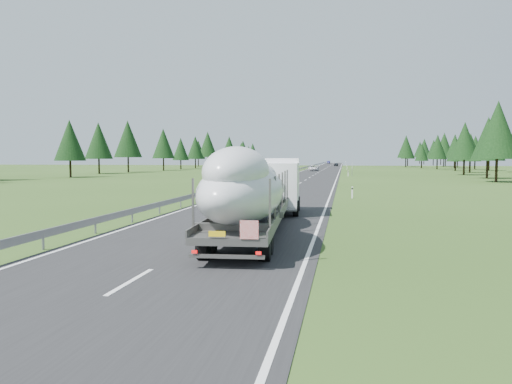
% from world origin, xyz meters
% --- Properties ---
extents(ground, '(400.00, 400.00, 0.00)m').
position_xyz_m(ground, '(0.00, 0.00, 0.00)').
color(ground, '#294416').
rests_on(ground, ground).
extents(road_surface, '(10.00, 400.00, 0.02)m').
position_xyz_m(road_surface, '(0.00, 100.00, 0.01)').
color(road_surface, black).
rests_on(road_surface, ground).
extents(guardrail, '(0.10, 400.00, 0.76)m').
position_xyz_m(guardrail, '(-5.30, 99.94, 0.60)').
color(guardrail, slate).
rests_on(guardrail, ground).
extents(marker_posts, '(0.13, 350.08, 1.00)m').
position_xyz_m(marker_posts, '(6.50, 155.00, 0.54)').
color(marker_posts, silver).
rests_on(marker_posts, ground).
extents(highway_sign, '(0.08, 0.90, 2.60)m').
position_xyz_m(highway_sign, '(7.20, 80.00, 1.81)').
color(highway_sign, slate).
rests_on(highway_sign, ground).
extents(tree_line_right, '(28.24, 303.63, 12.49)m').
position_xyz_m(tree_line_right, '(39.65, 111.97, 6.88)').
color(tree_line_right, black).
rests_on(tree_line_right, ground).
extents(tree_line_left, '(14.96, 304.54, 12.62)m').
position_xyz_m(tree_line_left, '(-44.04, 118.60, 7.21)').
color(tree_line_left, black).
rests_on(tree_line_left, ground).
extents(boat_truck, '(3.43, 18.59, 3.87)m').
position_xyz_m(boat_truck, '(1.87, 9.66, 2.05)').
color(boat_truck, white).
rests_on(boat_truck, ground).
extents(distant_van, '(2.49, 5.19, 1.43)m').
position_xyz_m(distant_van, '(-1.92, 114.06, 0.71)').
color(distant_van, silver).
rests_on(distant_van, ground).
extents(distant_car_dark, '(1.64, 3.96, 1.34)m').
position_xyz_m(distant_car_dark, '(2.62, 183.01, 0.67)').
color(distant_car_dark, black).
rests_on(distant_car_dark, ground).
extents(distant_car_blue, '(1.60, 4.58, 1.51)m').
position_xyz_m(distant_car_blue, '(-2.73, 261.49, 0.75)').
color(distant_car_blue, '#181943').
rests_on(distant_car_blue, ground).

